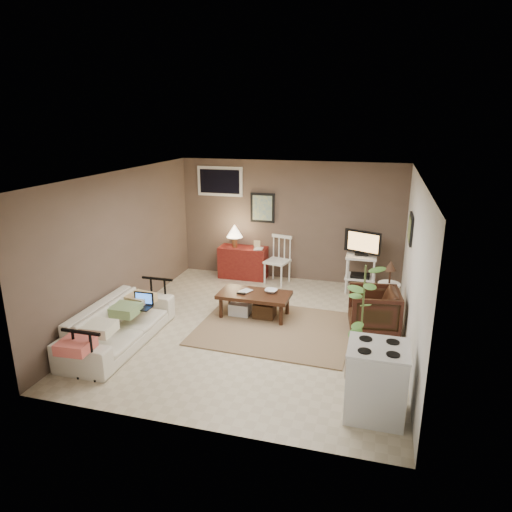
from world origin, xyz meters
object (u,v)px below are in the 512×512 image
(potted_plant, at_px, (362,319))
(coffee_table, at_px, (254,303))
(side_table, at_px, (389,282))
(stove, at_px, (376,381))
(red_console, at_px, (242,259))
(sofa, at_px, (119,318))
(armchair, at_px, (374,308))
(tv_stand, at_px, (361,260))
(spindle_chair, at_px, (278,261))

(potted_plant, bearing_deg, coffee_table, 140.90)
(potted_plant, bearing_deg, side_table, 80.41)
(stove, bearing_deg, red_console, 124.59)
(sofa, xyz_separation_m, armchair, (3.56, 1.41, -0.03))
(tv_stand, height_order, side_table, tv_stand)
(spindle_chair, xyz_separation_m, stove, (1.99, -3.89, -0.03))
(armchair, bearing_deg, spindle_chair, -139.81)
(spindle_chair, distance_m, tv_stand, 1.63)
(tv_stand, height_order, potted_plant, potted_plant)
(armchair, bearing_deg, side_table, 153.32)
(armchair, xyz_separation_m, potted_plant, (-0.13, -1.44, 0.44))
(spindle_chair, height_order, stove, spindle_chair)
(spindle_chair, bearing_deg, tv_stand, -1.52)
(tv_stand, bearing_deg, side_table, -64.64)
(sofa, height_order, armchair, sofa)
(side_table, height_order, potted_plant, potted_plant)
(tv_stand, distance_m, side_table, 1.19)
(sofa, bearing_deg, potted_plant, -90.52)
(side_table, bearing_deg, sofa, -151.74)
(coffee_table, relative_size, potted_plant, 0.77)
(sofa, xyz_separation_m, side_table, (3.78, 2.03, 0.20))
(sofa, relative_size, side_table, 2.11)
(spindle_chair, distance_m, potted_plant, 3.66)
(tv_stand, xyz_separation_m, potted_plant, (0.16, -3.13, 0.19))
(armchair, bearing_deg, tv_stand, -177.78)
(spindle_chair, relative_size, tv_stand, 0.80)
(red_console, xyz_separation_m, stove, (2.77, -4.01, 0.03))
(spindle_chair, distance_m, armchair, 2.58)
(coffee_table, height_order, red_console, red_console)
(armchair, bearing_deg, potted_plant, -12.95)
(coffee_table, distance_m, tv_stand, 2.37)
(stove, bearing_deg, spindle_chair, 117.09)
(tv_stand, bearing_deg, red_console, 176.11)
(sofa, bearing_deg, side_table, -61.74)
(coffee_table, relative_size, spindle_chair, 1.24)
(side_table, relative_size, potted_plant, 0.63)
(coffee_table, distance_m, sofa, 2.18)
(sofa, bearing_deg, spindle_chair, -27.69)
(tv_stand, height_order, armchair, tv_stand)
(coffee_table, bearing_deg, tv_stand, 45.86)
(coffee_table, distance_m, spindle_chair, 1.73)
(coffee_table, relative_size, side_table, 1.21)
(tv_stand, bearing_deg, coffee_table, -134.14)
(sofa, relative_size, armchair, 2.73)
(red_console, distance_m, side_table, 3.16)
(spindle_chair, relative_size, potted_plant, 0.62)
(red_console, relative_size, spindle_chair, 1.18)
(potted_plant, bearing_deg, spindle_chair, 119.26)
(sofa, distance_m, red_console, 3.38)
(tv_stand, bearing_deg, spindle_chair, 178.48)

